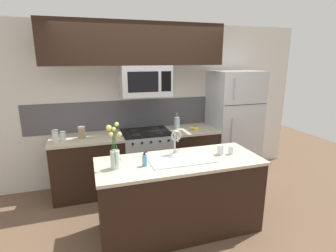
{
  "coord_description": "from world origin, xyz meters",
  "views": [
    {
      "loc": [
        -0.87,
        -3.02,
        2.06
      ],
      "look_at": [
        0.17,
        0.27,
        1.16
      ],
      "focal_mm": 28.0,
      "sensor_mm": 36.0,
      "label": 1
    }
  ],
  "objects_px": {
    "microwave": "(145,81)",
    "storage_jar_short": "(82,132)",
    "storage_jar_medium": "(63,136)",
    "drinking_glass": "(220,150)",
    "sink_faucet": "(176,139)",
    "stove_range": "(147,159)",
    "refrigerator": "(233,124)",
    "storage_jar_tall": "(55,135)",
    "banana_bunch": "(195,128)",
    "french_press": "(177,123)",
    "spare_glass": "(231,150)",
    "dish_soap_bottle": "(145,160)",
    "flower_vase": "(115,155)"
  },
  "relations": [
    {
      "from": "microwave",
      "to": "storage_jar_short",
      "type": "xyz_separation_m",
      "value": [
        -0.97,
        0.02,
        -0.73
      ]
    },
    {
      "from": "storage_jar_medium",
      "to": "drinking_glass",
      "type": "height_order",
      "value": "storage_jar_medium"
    },
    {
      "from": "sink_faucet",
      "to": "storage_jar_short",
      "type": "bearing_deg",
      "value": 136.6
    },
    {
      "from": "stove_range",
      "to": "storage_jar_short",
      "type": "distance_m",
      "value": 1.11
    },
    {
      "from": "refrigerator",
      "to": "storage_jar_tall",
      "type": "distance_m",
      "value": 2.9
    },
    {
      "from": "storage_jar_tall",
      "to": "banana_bunch",
      "type": "relative_size",
      "value": 0.83
    },
    {
      "from": "storage_jar_medium",
      "to": "french_press",
      "type": "distance_m",
      "value": 1.77
    },
    {
      "from": "sink_faucet",
      "to": "storage_jar_tall",
      "type": "bearing_deg",
      "value": 145.15
    },
    {
      "from": "stove_range",
      "to": "microwave",
      "type": "height_order",
      "value": "microwave"
    },
    {
      "from": "french_press",
      "to": "sink_faucet",
      "type": "xyz_separation_m",
      "value": [
        -0.4,
        -1.11,
        0.1
      ]
    },
    {
      "from": "storage_jar_medium",
      "to": "banana_bunch",
      "type": "xyz_separation_m",
      "value": [
        2.04,
        -0.03,
        -0.04
      ]
    },
    {
      "from": "stove_range",
      "to": "sink_faucet",
      "type": "xyz_separation_m",
      "value": [
        0.14,
        -1.05,
        0.65
      ]
    },
    {
      "from": "refrigerator",
      "to": "storage_jar_medium",
      "type": "bearing_deg",
      "value": -179.06
    },
    {
      "from": "french_press",
      "to": "sink_faucet",
      "type": "bearing_deg",
      "value": -109.89
    },
    {
      "from": "storage_jar_short",
      "to": "spare_glass",
      "type": "distance_m",
      "value": 2.15
    },
    {
      "from": "sink_faucet",
      "to": "spare_glass",
      "type": "distance_m",
      "value": 0.69
    },
    {
      "from": "sink_faucet",
      "to": "drinking_glass",
      "type": "xyz_separation_m",
      "value": [
        0.51,
        -0.18,
        -0.14
      ]
    },
    {
      "from": "banana_bunch",
      "to": "storage_jar_short",
      "type": "bearing_deg",
      "value": 178.19
    },
    {
      "from": "sink_faucet",
      "to": "drinking_glass",
      "type": "bearing_deg",
      "value": -19.11
    },
    {
      "from": "storage_jar_tall",
      "to": "dish_soap_bottle",
      "type": "relative_size",
      "value": 0.96
    },
    {
      "from": "storage_jar_medium",
      "to": "microwave",
      "type": "bearing_deg",
      "value": 0.24
    },
    {
      "from": "dish_soap_bottle",
      "to": "storage_jar_short",
      "type": "bearing_deg",
      "value": 116.95
    },
    {
      "from": "refrigerator",
      "to": "dish_soap_bottle",
      "type": "xyz_separation_m",
      "value": [
        -1.88,
        -1.32,
        0.05
      ]
    },
    {
      "from": "storage_jar_short",
      "to": "flower_vase",
      "type": "xyz_separation_m",
      "value": [
        0.35,
        -1.26,
        0.07
      ]
    },
    {
      "from": "french_press",
      "to": "dish_soap_bottle",
      "type": "height_order",
      "value": "french_press"
    },
    {
      "from": "sink_faucet",
      "to": "spare_glass",
      "type": "bearing_deg",
      "value": -17.91
    },
    {
      "from": "stove_range",
      "to": "dish_soap_bottle",
      "type": "bearing_deg",
      "value": -103.52
    },
    {
      "from": "french_press",
      "to": "dish_soap_bottle",
      "type": "relative_size",
      "value": 1.62
    },
    {
      "from": "refrigerator",
      "to": "dish_soap_bottle",
      "type": "distance_m",
      "value": 2.3
    },
    {
      "from": "storage_jar_tall",
      "to": "storage_jar_short",
      "type": "bearing_deg",
      "value": 4.16
    },
    {
      "from": "drinking_glass",
      "to": "spare_glass",
      "type": "height_order",
      "value": "drinking_glass"
    },
    {
      "from": "microwave",
      "to": "dish_soap_bottle",
      "type": "bearing_deg",
      "value": -103.74
    },
    {
      "from": "microwave",
      "to": "drinking_glass",
      "type": "height_order",
      "value": "microwave"
    },
    {
      "from": "spare_glass",
      "to": "flower_vase",
      "type": "bearing_deg",
      "value": -179.75
    },
    {
      "from": "dish_soap_bottle",
      "to": "spare_glass",
      "type": "xyz_separation_m",
      "value": [
        1.09,
        0.04,
        -0.02
      ]
    },
    {
      "from": "storage_jar_medium",
      "to": "banana_bunch",
      "type": "bearing_deg",
      "value": -0.95
    },
    {
      "from": "banana_bunch",
      "to": "drinking_glass",
      "type": "xyz_separation_m",
      "value": [
        -0.16,
        -1.17,
        0.04
      ]
    },
    {
      "from": "spare_glass",
      "to": "flower_vase",
      "type": "xyz_separation_m",
      "value": [
        -1.4,
        -0.01,
        0.1
      ]
    },
    {
      "from": "spare_glass",
      "to": "drinking_glass",
      "type": "bearing_deg",
      "value": 167.11
    },
    {
      "from": "drinking_glass",
      "to": "flower_vase",
      "type": "bearing_deg",
      "value": -178.42
    },
    {
      "from": "microwave",
      "to": "storage_jar_short",
      "type": "height_order",
      "value": "microwave"
    },
    {
      "from": "stove_range",
      "to": "french_press",
      "type": "xyz_separation_m",
      "value": [
        0.54,
        0.06,
        0.55
      ]
    },
    {
      "from": "storage_jar_medium",
      "to": "spare_glass",
      "type": "height_order",
      "value": "storage_jar_medium"
    },
    {
      "from": "storage_jar_medium",
      "to": "flower_vase",
      "type": "bearing_deg",
      "value": -63.96
    },
    {
      "from": "microwave",
      "to": "dish_soap_bottle",
      "type": "xyz_separation_m",
      "value": [
        -0.31,
        -1.28,
        -0.75
      ]
    },
    {
      "from": "stove_range",
      "to": "dish_soap_bottle",
      "type": "height_order",
      "value": "dish_soap_bottle"
    },
    {
      "from": "storage_jar_tall",
      "to": "drinking_glass",
      "type": "xyz_separation_m",
      "value": [
        1.98,
        -1.2,
        -0.02
      ]
    },
    {
      "from": "storage_jar_short",
      "to": "dish_soap_bottle",
      "type": "distance_m",
      "value": 1.45
    },
    {
      "from": "microwave",
      "to": "sink_faucet",
      "type": "bearing_deg",
      "value": -82.48
    },
    {
      "from": "french_press",
      "to": "drinking_glass",
      "type": "height_order",
      "value": "french_press"
    }
  ]
}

